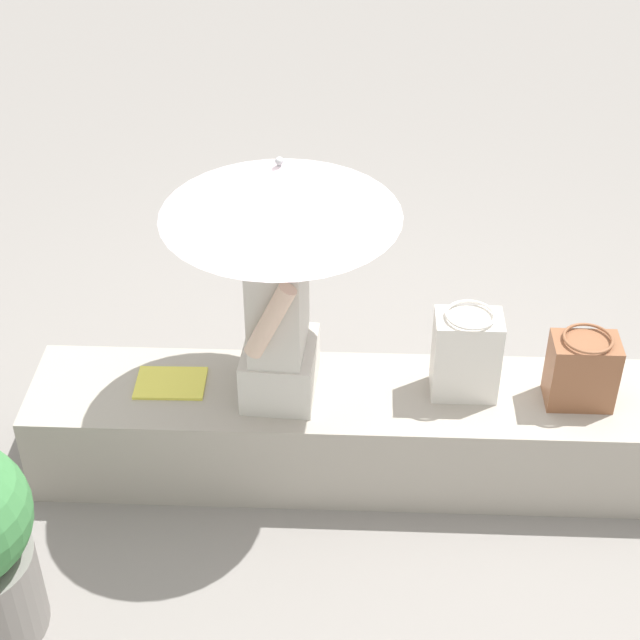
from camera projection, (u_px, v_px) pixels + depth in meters
name	position (u px, v px, depth m)	size (l,w,h in m)	color
ground_plane	(357.00, 466.00, 4.26)	(14.00, 14.00, 0.00)	gray
stone_bench	(358.00, 430.00, 4.14)	(2.66, 0.51, 0.41)	#A8A093
person_seated	(278.00, 311.00, 3.80)	(0.30, 0.48, 0.90)	beige
parasol	(280.00, 191.00, 3.49)	(0.87, 0.87, 1.03)	#B7B7BC
handbag_black	(466.00, 354.00, 3.92)	(0.26, 0.19, 0.38)	silver
tote_bag_canvas	(582.00, 370.00, 3.89)	(0.26, 0.19, 0.31)	brown
magazine	(171.00, 383.00, 4.05)	(0.28, 0.20, 0.01)	#EAE04C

